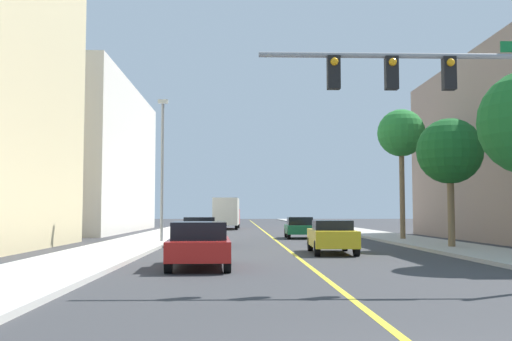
# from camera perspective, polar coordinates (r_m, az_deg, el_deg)

# --- Properties ---
(ground) EXTENTS (192.00, 192.00, 0.00)m
(ground) POSITION_cam_1_polar(r_m,az_deg,el_deg) (48.11, 1.10, -6.08)
(ground) COLOR #38383A
(sidewalk_left) EXTENTS (3.69, 168.00, 0.15)m
(sidewalk_left) POSITION_cam_1_polar(r_m,az_deg,el_deg) (48.38, -8.43, -5.94)
(sidewalk_left) COLOR beige
(sidewalk_left) RESTS_ON ground
(sidewalk_right) EXTENTS (3.69, 168.00, 0.15)m
(sidewalk_right) POSITION_cam_1_polar(r_m,az_deg,el_deg) (49.15, 10.47, -5.89)
(sidewalk_right) COLOR #B2ADA3
(sidewalk_right) RESTS_ON ground
(lane_marking_center) EXTENTS (0.16, 144.00, 0.01)m
(lane_marking_center) POSITION_cam_1_polar(r_m,az_deg,el_deg) (48.11, 1.10, -6.08)
(lane_marking_center) COLOR yellow
(lane_marking_center) RESTS_ON ground
(building_left_far) EXTENTS (13.09, 26.07, 13.02)m
(building_left_far) POSITION_cam_1_polar(r_m,az_deg,el_deg) (56.58, -18.04, 1.03)
(building_left_far) COLOR silver
(building_left_far) RESTS_ON ground
(traffic_signal_mast) EXTENTS (8.47, 0.36, 6.08)m
(traffic_signal_mast) POSITION_cam_1_polar(r_m,az_deg,el_deg) (16.12, 20.50, 6.38)
(traffic_signal_mast) COLOR gray
(traffic_signal_mast) RESTS_ON sidewalk_right
(street_lamp) EXTENTS (0.56, 0.28, 7.98)m
(street_lamp) POSITION_cam_1_polar(r_m,az_deg,el_deg) (33.95, -8.95, 0.78)
(street_lamp) COLOR gray
(street_lamp) RESTS_ON sidewalk_left
(palm_mid) EXTENTS (3.15, 3.15, 6.12)m
(palm_mid) POSITION_cam_1_polar(r_m,az_deg,el_deg) (30.01, 18.04, 1.70)
(palm_mid) COLOR brown
(palm_mid) RESTS_ON sidewalk_right
(palm_far) EXTENTS (2.91, 2.91, 7.95)m
(palm_far) POSITION_cam_1_polar(r_m,az_deg,el_deg) (37.83, 13.72, 3.39)
(palm_far) COLOR brown
(palm_far) RESTS_ON sidewalk_right
(car_red) EXTENTS (2.11, 4.64, 1.47)m
(car_red) POSITION_cam_1_polar(r_m,az_deg,el_deg) (19.37, -5.43, -7.00)
(car_red) COLOR red
(car_red) RESTS_ON ground
(car_black) EXTENTS (1.90, 3.91, 1.50)m
(car_black) POSITION_cam_1_polar(r_m,az_deg,el_deg) (31.21, -5.43, -5.84)
(car_black) COLOR black
(car_black) RESTS_ON ground
(car_yellow) EXTENTS (1.94, 4.47, 1.43)m
(car_yellow) POSITION_cam_1_polar(r_m,az_deg,el_deg) (25.95, 7.27, -6.25)
(car_yellow) COLOR gold
(car_yellow) RESTS_ON ground
(car_green) EXTENTS (1.90, 4.01, 1.43)m
(car_green) POSITION_cam_1_polar(r_m,az_deg,el_deg) (40.20, 4.17, -5.43)
(car_green) COLOR #196638
(car_green) RESTS_ON ground
(delivery_truck) EXTENTS (2.66, 8.84, 3.13)m
(delivery_truck) POSITION_cam_1_polar(r_m,az_deg,el_deg) (60.91, -2.80, -4.06)
(delivery_truck) COLOR red
(delivery_truck) RESTS_ON ground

